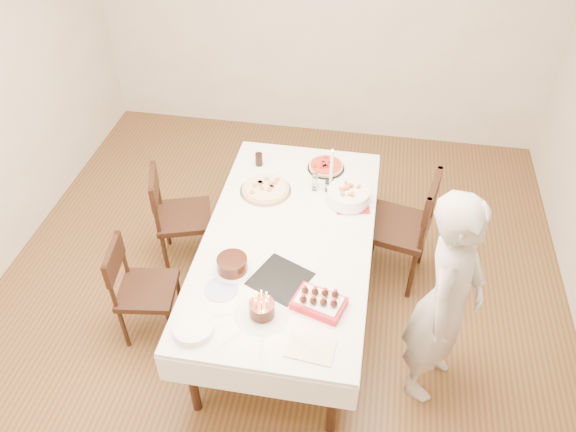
% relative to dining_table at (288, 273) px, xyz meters
% --- Properties ---
extents(floor, '(5.00, 5.00, 0.00)m').
position_rel_dining_table_xyz_m(floor, '(-0.10, 0.03, -0.38)').
color(floor, '#51311C').
rests_on(floor, ground).
extents(wall_back, '(4.50, 0.04, 2.70)m').
position_rel_dining_table_xyz_m(wall_back, '(-0.10, 2.53, 0.98)').
color(wall_back, beige).
rests_on(wall_back, floor).
extents(dining_table, '(1.67, 2.37, 0.75)m').
position_rel_dining_table_xyz_m(dining_table, '(0.00, 0.00, 0.00)').
color(dining_table, silver).
rests_on(dining_table, floor).
extents(chair_right_savory, '(0.61, 0.61, 1.00)m').
position_rel_dining_table_xyz_m(chair_right_savory, '(0.75, 0.50, 0.13)').
color(chair_right_savory, black).
rests_on(chair_right_savory, floor).
extents(chair_left_savory, '(0.57, 0.57, 0.88)m').
position_rel_dining_table_xyz_m(chair_left_savory, '(-0.91, 0.40, 0.07)').
color(chair_left_savory, black).
rests_on(chair_left_savory, floor).
extents(chair_left_dessert, '(0.48, 0.48, 0.83)m').
position_rel_dining_table_xyz_m(chair_left_dessert, '(-0.93, -0.36, 0.04)').
color(chair_left_dessert, black).
rests_on(chair_left_dessert, floor).
extents(person, '(0.57, 0.68, 1.60)m').
position_rel_dining_table_xyz_m(person, '(1.04, -0.44, 0.42)').
color(person, '#B9B3AF').
rests_on(person, floor).
extents(pizza_white, '(0.40, 0.40, 0.04)m').
position_rel_dining_table_xyz_m(pizza_white, '(-0.25, 0.45, 0.40)').
color(pizza_white, beige).
rests_on(pizza_white, dining_table).
extents(pizza_pepperoni, '(0.29, 0.29, 0.04)m').
position_rel_dining_table_xyz_m(pizza_pepperoni, '(0.16, 0.81, 0.40)').
color(pizza_pepperoni, red).
rests_on(pizza_pepperoni, dining_table).
extents(red_placemat, '(0.29, 0.29, 0.01)m').
position_rel_dining_table_xyz_m(red_placemat, '(0.40, 0.42, 0.38)').
color(red_placemat, '#B21E1E').
rests_on(red_placemat, dining_table).
extents(pasta_bowl, '(0.41, 0.41, 0.10)m').
position_rel_dining_table_xyz_m(pasta_bowl, '(0.37, 0.44, 0.43)').
color(pasta_bowl, white).
rests_on(pasta_bowl, dining_table).
extents(taper_candle, '(0.10, 0.10, 0.38)m').
position_rel_dining_table_xyz_m(taper_candle, '(0.22, 0.55, 0.56)').
color(taper_candle, white).
rests_on(taper_candle, dining_table).
extents(shaker_pair, '(0.11, 0.11, 0.11)m').
position_rel_dining_table_xyz_m(shaker_pair, '(0.11, 0.53, 0.43)').
color(shaker_pair, white).
rests_on(shaker_pair, dining_table).
extents(cola_glass, '(0.08, 0.08, 0.11)m').
position_rel_dining_table_xyz_m(cola_glass, '(-0.37, 0.77, 0.43)').
color(cola_glass, black).
rests_on(cola_glass, dining_table).
extents(layer_cake, '(0.29, 0.29, 0.10)m').
position_rel_dining_table_xyz_m(layer_cake, '(-0.29, -0.37, 0.43)').
color(layer_cake, black).
rests_on(layer_cake, dining_table).
extents(cake_board, '(0.43, 0.43, 0.01)m').
position_rel_dining_table_xyz_m(cake_board, '(0.02, -0.40, 0.38)').
color(cake_board, black).
rests_on(cake_board, dining_table).
extents(birthday_cake, '(0.15, 0.15, 0.15)m').
position_rel_dining_table_xyz_m(birthday_cake, '(-0.03, -0.69, 0.46)').
color(birthday_cake, '#37190F').
rests_on(birthday_cake, dining_table).
extents(strawberry_box, '(0.35, 0.28, 0.08)m').
position_rel_dining_table_xyz_m(strawberry_box, '(0.29, -0.57, 0.41)').
color(strawberry_box, red).
rests_on(strawberry_box, dining_table).
extents(box_lid, '(0.29, 0.21, 0.02)m').
position_rel_dining_table_xyz_m(box_lid, '(0.28, -0.88, 0.38)').
color(box_lid, beige).
rests_on(box_lid, dining_table).
extents(plate_stack, '(0.25, 0.25, 0.05)m').
position_rel_dining_table_xyz_m(plate_stack, '(-0.40, -0.88, 0.40)').
color(plate_stack, white).
rests_on(plate_stack, dining_table).
extents(china_plate, '(0.26, 0.26, 0.01)m').
position_rel_dining_table_xyz_m(china_plate, '(-0.32, -0.55, 0.38)').
color(china_plate, white).
rests_on(china_plate, dining_table).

